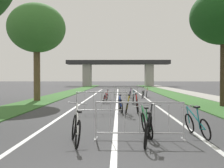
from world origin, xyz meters
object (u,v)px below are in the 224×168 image
at_px(crowd_barrier_nearest, 140,121).
at_px(crowd_barrier_third, 120,96).
at_px(bicycle_blue_3, 120,105).
at_px(bicycle_yellow_7, 127,107).
at_px(tree_right_oak_near, 223,17).
at_px(bicycle_silver_6, 143,94).
at_px(crowd_barrier_second, 102,103).
at_px(bicycle_green_5, 146,124).
at_px(crowd_barrier_fourth, 128,92).
at_px(bicycle_orange_9, 147,93).
at_px(bicycle_red_1, 106,98).
at_px(bicycle_teal_10, 133,98).
at_px(bicycle_black_2, 148,130).
at_px(bicycle_purple_4, 130,94).
at_px(bicycle_white_8, 76,129).
at_px(bicycle_teal_0, 197,125).
at_px(bicycle_red_11, 137,105).
at_px(tree_left_cypress_far, 37,29).

bearing_deg(crowd_barrier_nearest, crowd_barrier_third, 92.54).
bearing_deg(bicycle_blue_3, bicycle_yellow_7, -81.36).
relative_size(tree_right_oak_near, bicycle_silver_6, 4.05).
distance_m(crowd_barrier_second, bicycle_green_5, 5.24).
relative_size(crowd_barrier_fourth, bicycle_orange_9, 1.46).
xyz_separation_m(tree_right_oak_near, bicycle_red_1, (-7.05, 2.71, -4.97)).
bearing_deg(crowd_barrier_nearest, bicycle_teal_10, 87.81).
height_order(bicycle_black_2, bicycle_purple_4, bicycle_black_2).
distance_m(bicycle_red_1, bicycle_white_8, 12.00).
relative_size(bicycle_blue_3, bicycle_orange_9, 0.97).
height_order(crowd_barrier_third, bicycle_black_2, crowd_barrier_third).
xyz_separation_m(bicycle_yellow_7, bicycle_white_8, (-1.50, -5.48, 0.00)).
height_order(bicycle_teal_0, bicycle_white_8, bicycle_white_8).
xyz_separation_m(bicycle_purple_4, bicycle_red_11, (-0.05, -9.92, 0.02)).
bearing_deg(bicycle_teal_0, tree_left_cypress_far, 116.54).
bearing_deg(crowd_barrier_nearest, crowd_barrier_second, 104.11).
distance_m(crowd_barrier_fourth, bicycle_yellow_7, 11.60).
bearing_deg(bicycle_yellow_7, bicycle_red_11, 67.88).
distance_m(crowd_barrier_nearest, bicycle_blue_3, 6.12).
relative_size(crowd_barrier_third, bicycle_blue_3, 1.50).
distance_m(bicycle_black_2, bicycle_purple_4, 16.48).
xyz_separation_m(bicycle_purple_4, bicycle_white_8, (-2.09, -16.49, 0.03)).
height_order(crowd_barrier_second, crowd_barrier_fourth, same).
bearing_deg(tree_left_cypress_far, bicycle_black_2, -62.36).
height_order(tree_left_cypress_far, bicycle_black_2, tree_left_cypress_far).
xyz_separation_m(tree_right_oak_near, crowd_barrier_second, (-6.98, -3.25, -4.79)).
distance_m(tree_left_cypress_far, bicycle_blue_3, 10.20).
bearing_deg(bicycle_blue_3, bicycle_silver_6, 71.92).
bearing_deg(tree_left_cypress_far, crowd_barrier_nearest, -62.09).
height_order(crowd_barrier_nearest, bicycle_green_5, crowd_barrier_nearest).
distance_m(tree_right_oak_near, crowd_barrier_second, 9.07).
xyz_separation_m(crowd_barrier_nearest, bicycle_orange_9, (1.97, 17.00, -0.18)).
height_order(bicycle_yellow_7, bicycle_white_8, bicycle_white_8).
distance_m(bicycle_green_5, bicycle_red_11, 5.51).
distance_m(bicycle_blue_3, bicycle_yellow_7, 1.17).
bearing_deg(bicycle_blue_3, bicycle_teal_0, -75.46).
bearing_deg(bicycle_orange_9, bicycle_teal_0, 95.79).
xyz_separation_m(tree_left_cypress_far, crowd_barrier_second, (5.25, -7.01, -4.85)).
distance_m(bicycle_teal_0, bicycle_orange_9, 16.59).
bearing_deg(crowd_barrier_second, bicycle_teal_10, 70.71).
distance_m(crowd_barrier_second, bicycle_white_8, 6.04).
relative_size(tree_left_cypress_far, bicycle_black_2, 4.16).
height_order(tree_left_cypress_far, crowd_barrier_fourth, tree_left_cypress_far).
height_order(tree_left_cypress_far, bicycle_teal_0, tree_left_cypress_far).
relative_size(bicycle_blue_3, bicycle_yellow_7, 0.98).
distance_m(crowd_barrier_third, bicycle_teal_10, 0.99).
bearing_deg(crowd_barrier_fourth, bicycle_purple_4, -78.18).
height_order(tree_right_oak_near, bicycle_yellow_7, tree_right_oak_near).
bearing_deg(crowd_barrier_second, bicycle_purple_4, 80.26).
height_order(crowd_barrier_nearest, crowd_barrier_second, same).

